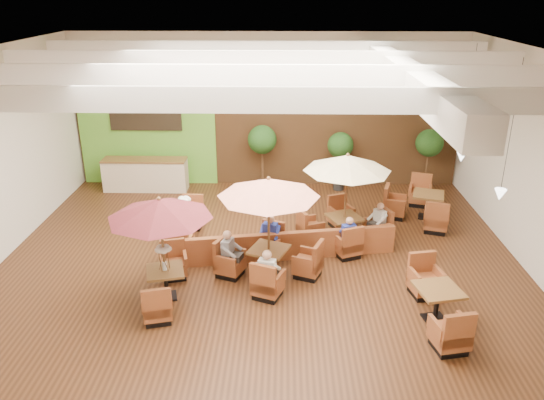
{
  "coord_description": "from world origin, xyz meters",
  "views": [
    {
      "loc": [
        0.62,
        -12.93,
        6.94
      ],
      "look_at": [
        0.3,
        0.5,
        1.5
      ],
      "focal_mm": 35.0,
      "sensor_mm": 36.0,
      "label": 1
    }
  ],
  "objects_px": {
    "table_2": "(346,182)",
    "topiary_0": "(262,142)",
    "service_counter": "(146,175)",
    "topiary_1": "(340,147)",
    "table_5": "(418,206)",
    "table_1": "(269,210)",
    "diner_2": "(230,249)",
    "booth_divider": "(292,245)",
    "table_0": "(161,223)",
    "diner_3": "(348,232)",
    "topiary_2": "(429,145)",
    "diner_4": "(378,218)",
    "table_4": "(437,305)",
    "diner_0": "(268,269)",
    "diner_1": "(270,233)",
    "table_3": "(186,226)"
  },
  "relations": [
    {
      "from": "booth_divider",
      "to": "topiary_2",
      "type": "bearing_deg",
      "value": 37.39
    },
    {
      "from": "table_2",
      "to": "table_3",
      "type": "xyz_separation_m",
      "value": [
        -4.58,
        -0.19,
        -1.32
      ]
    },
    {
      "from": "diner_4",
      "to": "topiary_0",
      "type": "bearing_deg",
      "value": 8.36
    },
    {
      "from": "service_counter",
      "to": "booth_divider",
      "type": "xyz_separation_m",
      "value": [
        5.27,
        -5.16,
        -0.19
      ]
    },
    {
      "from": "table_5",
      "to": "topiary_2",
      "type": "height_order",
      "value": "topiary_2"
    },
    {
      "from": "diner_2",
      "to": "topiary_0",
      "type": "bearing_deg",
      "value": -169.0
    },
    {
      "from": "table_1",
      "to": "diner_2",
      "type": "relative_size",
      "value": 3.54
    },
    {
      "from": "diner_0",
      "to": "diner_1",
      "type": "xyz_separation_m",
      "value": [
        0.0,
        1.99,
        -0.01
      ]
    },
    {
      "from": "service_counter",
      "to": "topiary_1",
      "type": "height_order",
      "value": "topiary_1"
    },
    {
      "from": "booth_divider",
      "to": "topiary_0",
      "type": "height_order",
      "value": "topiary_0"
    },
    {
      "from": "table_1",
      "to": "diner_1",
      "type": "relative_size",
      "value": 3.6
    },
    {
      "from": "table_3",
      "to": "table_5",
      "type": "bearing_deg",
      "value": 18.67
    },
    {
      "from": "table_3",
      "to": "diner_3",
      "type": "height_order",
      "value": "table_3"
    },
    {
      "from": "table_0",
      "to": "topiary_0",
      "type": "height_order",
      "value": "table_0"
    },
    {
      "from": "booth_divider",
      "to": "topiary_1",
      "type": "relative_size",
      "value": 2.67
    },
    {
      "from": "diner_4",
      "to": "diner_3",
      "type": "bearing_deg",
      "value": 103.5
    },
    {
      "from": "topiary_0",
      "to": "topiary_2",
      "type": "height_order",
      "value": "topiary_0"
    },
    {
      "from": "table_1",
      "to": "diner_2",
      "type": "bearing_deg",
      "value": -158.25
    },
    {
      "from": "service_counter",
      "to": "table_2",
      "type": "bearing_deg",
      "value": -30.64
    },
    {
      "from": "table_5",
      "to": "topiary_1",
      "type": "distance_m",
      "value": 3.58
    },
    {
      "from": "table_5",
      "to": "diner_2",
      "type": "height_order",
      "value": "diner_2"
    },
    {
      "from": "table_4",
      "to": "diner_1",
      "type": "bearing_deg",
      "value": 130.7
    },
    {
      "from": "table_5",
      "to": "diner_0",
      "type": "bearing_deg",
      "value": -117.72
    },
    {
      "from": "table_4",
      "to": "booth_divider",
      "type": "bearing_deg",
      "value": 126.19
    },
    {
      "from": "booth_divider",
      "to": "table_4",
      "type": "height_order",
      "value": "table_4"
    },
    {
      "from": "booth_divider",
      "to": "diner_4",
      "type": "height_order",
      "value": "diner_4"
    },
    {
      "from": "topiary_0",
      "to": "diner_3",
      "type": "relative_size",
      "value": 3.21
    },
    {
      "from": "service_counter",
      "to": "table_0",
      "type": "distance_m",
      "value": 7.64
    },
    {
      "from": "table_3",
      "to": "diner_1",
      "type": "height_order",
      "value": "table_3"
    },
    {
      "from": "table_0",
      "to": "table_1",
      "type": "bearing_deg",
      "value": 9.31
    },
    {
      "from": "table_2",
      "to": "table_0",
      "type": "bearing_deg",
      "value": -167.92
    },
    {
      "from": "table_2",
      "to": "topiary_0",
      "type": "height_order",
      "value": "table_2"
    },
    {
      "from": "diner_0",
      "to": "table_1",
      "type": "bearing_deg",
      "value": 103.32
    },
    {
      "from": "table_4",
      "to": "table_5",
      "type": "distance_m",
      "value": 5.77
    },
    {
      "from": "table_4",
      "to": "diner_3",
      "type": "xyz_separation_m",
      "value": [
        -1.65,
        2.97,
        0.34
      ]
    },
    {
      "from": "table_0",
      "to": "diner_3",
      "type": "bearing_deg",
      "value": 10.99
    },
    {
      "from": "topiary_0",
      "to": "table_4",
      "type": "bearing_deg",
      "value": -62.84
    },
    {
      "from": "table_4",
      "to": "diner_2",
      "type": "height_order",
      "value": "diner_2"
    },
    {
      "from": "table_2",
      "to": "diner_1",
      "type": "distance_m",
      "value": 2.61
    },
    {
      "from": "table_4",
      "to": "diner_0",
      "type": "xyz_separation_m",
      "value": [
        -3.77,
        0.87,
        0.37
      ]
    },
    {
      "from": "diner_1",
      "to": "table_3",
      "type": "bearing_deg",
      "value": -6.75
    },
    {
      "from": "table_1",
      "to": "diner_0",
      "type": "relative_size",
      "value": 3.48
    },
    {
      "from": "table_1",
      "to": "topiary_1",
      "type": "bearing_deg",
      "value": 91.16
    },
    {
      "from": "table_4",
      "to": "topiary_0",
      "type": "xyz_separation_m",
      "value": [
        -4.19,
        8.16,
        1.38
      ]
    },
    {
      "from": "table_4",
      "to": "diner_1",
      "type": "distance_m",
      "value": 4.74
    },
    {
      "from": "service_counter",
      "to": "topiary_2",
      "type": "xyz_separation_m",
      "value": [
        10.16,
        0.2,
        1.11
      ]
    },
    {
      "from": "topiary_1",
      "to": "diner_1",
      "type": "distance_m",
      "value": 5.87
    },
    {
      "from": "table_3",
      "to": "topiary_1",
      "type": "relative_size",
      "value": 1.25
    },
    {
      "from": "table_2",
      "to": "table_1",
      "type": "bearing_deg",
      "value": -158.3
    },
    {
      "from": "table_0",
      "to": "table_4",
      "type": "relative_size",
      "value": 0.93
    }
  ]
}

